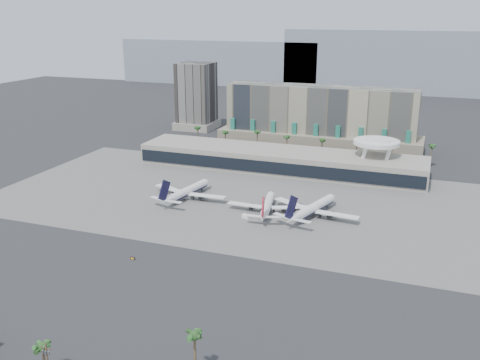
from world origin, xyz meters
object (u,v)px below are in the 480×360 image
(taxiway_sign, at_px, (133,258))
(airliner_right, at_px, (313,208))
(utility_pole, at_px, (47,360))
(service_vehicle_b, at_px, (246,216))
(airliner_left, at_px, (187,191))
(airliner_centre, at_px, (267,205))
(service_vehicle_a, at_px, (186,196))

(taxiway_sign, bearing_deg, airliner_right, 56.72)
(utility_pole, relative_size, airliner_right, 0.27)
(utility_pole, height_order, service_vehicle_b, utility_pole)
(airliner_left, bearing_deg, airliner_centre, 3.76)
(airliner_centre, bearing_deg, service_vehicle_a, 163.46)
(airliner_centre, xyz_separation_m, service_vehicle_b, (-7.00, -10.55, -2.61))
(airliner_right, xyz_separation_m, service_vehicle_a, (-66.23, 2.20, -2.75))
(utility_pole, bearing_deg, airliner_left, 101.24)
(utility_pole, height_order, taxiway_sign, utility_pole)
(airliner_centre, bearing_deg, taxiway_sign, -127.70)
(airliner_left, distance_m, service_vehicle_a, 2.70)
(service_vehicle_a, bearing_deg, airliner_centre, -23.53)
(airliner_left, bearing_deg, utility_pole, -68.74)
(airliner_right, xyz_separation_m, service_vehicle_b, (-28.34, -13.13, -3.08))
(service_vehicle_b, bearing_deg, service_vehicle_a, 178.82)
(utility_pole, xyz_separation_m, taxiway_sign, (-17.60, 69.84, -6.66))
(airliner_right, bearing_deg, service_vehicle_a, -164.38)
(utility_pole, height_order, airliner_right, airliner_right)
(service_vehicle_a, height_order, taxiway_sign, service_vehicle_a)
(utility_pole, bearing_deg, airliner_right, 74.79)
(service_vehicle_a, relative_size, service_vehicle_b, 1.44)
(utility_pole, xyz_separation_m, airliner_centre, (16.22, 135.56, -3.64))
(service_vehicle_b, xyz_separation_m, taxiway_sign, (-26.82, -55.17, -0.41))
(airliner_right, xyz_separation_m, taxiway_sign, (-55.16, -68.30, -3.49))
(airliner_left, height_order, airliner_right, airliner_right)
(airliner_centre, height_order, service_vehicle_b, airliner_centre)
(airliner_centre, xyz_separation_m, taxiway_sign, (-33.82, -65.72, -3.02))
(utility_pole, xyz_separation_m, airliner_right, (37.56, 138.14, -3.17))
(airliner_left, height_order, service_vehicle_b, airliner_left)
(utility_pole, relative_size, taxiway_sign, 5.60)
(airliner_left, xyz_separation_m, airliner_centre, (44.12, -4.83, -0.31))
(airliner_left, bearing_deg, service_vehicle_a, -165.40)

